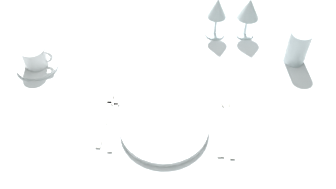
{
  "coord_description": "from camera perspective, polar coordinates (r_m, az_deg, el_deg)",
  "views": [
    {
      "loc": [
        0.05,
        -0.89,
        1.64
      ],
      "look_at": [
        0.0,
        -0.1,
        0.76
      ],
      "focal_mm": 40.47,
      "sensor_mm": 36.0,
      "label": 1
    }
  ],
  "objects": [
    {
      "name": "ground_plane",
      "position": [
        1.86,
        0.04,
        -13.64
      ],
      "size": [
        6.0,
        6.0,
        0.0
      ],
      "primitive_type": "plane",
      "color": "#4C3828"
    },
    {
      "name": "dining_table",
      "position": [
        1.32,
        0.06,
        0.09
      ],
      "size": [
        1.8,
        1.11,
        0.74
      ],
      "color": "white",
      "rests_on": "ground"
    },
    {
      "name": "dinner_plate",
      "position": [
        1.11,
        -0.34,
        -4.96
      ],
      "size": [
        0.26,
        0.26,
        0.02
      ],
      "primitive_type": "cylinder",
      "color": "white",
      "rests_on": "dining_table"
    },
    {
      "name": "fork_outer",
      "position": [
        1.15,
        -8.15,
        -3.75
      ],
      "size": [
        0.03,
        0.21,
        0.0
      ],
      "color": "beige",
      "rests_on": "dining_table"
    },
    {
      "name": "fork_inner",
      "position": [
        1.16,
        -9.35,
        -3.35
      ],
      "size": [
        0.03,
        0.21,
        0.0
      ],
      "color": "beige",
      "rests_on": "dining_table"
    },
    {
      "name": "dinner_knife",
      "position": [
        1.13,
        7.69,
        -5.1
      ],
      "size": [
        0.02,
        0.21,
        0.0
      ],
      "color": "beige",
      "rests_on": "dining_table"
    },
    {
      "name": "spoon_soup",
      "position": [
        1.15,
        8.97,
        -3.77
      ],
      "size": [
        0.03,
        0.22,
        0.01
      ],
      "color": "beige",
      "rests_on": "dining_table"
    },
    {
      "name": "saucer_left",
      "position": [
        1.37,
        -19.02,
        4.17
      ],
      "size": [
        0.14,
        0.14,
        0.01
      ],
      "primitive_type": "cylinder",
      "color": "white",
      "rests_on": "dining_table"
    },
    {
      "name": "coffee_cup_left",
      "position": [
        1.35,
        -19.35,
        5.36
      ],
      "size": [
        0.1,
        0.08,
        0.07
      ],
      "color": "white",
      "rests_on": "saucer_left"
    },
    {
      "name": "wine_glass_centre",
      "position": [
        1.39,
        12.09,
        12.32
      ],
      "size": [
        0.08,
        0.08,
        0.15
      ],
      "color": "silver",
      "rests_on": "dining_table"
    },
    {
      "name": "wine_glass_left",
      "position": [
        1.38,
        7.42,
        12.45
      ],
      "size": [
        0.07,
        0.07,
        0.15
      ],
      "color": "silver",
      "rests_on": "dining_table"
    },
    {
      "name": "drink_tumbler",
      "position": [
        1.36,
        18.87,
        6.5
      ],
      "size": [
        0.07,
        0.07,
        0.12
      ],
      "color": "silver",
      "rests_on": "dining_table"
    }
  ]
}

